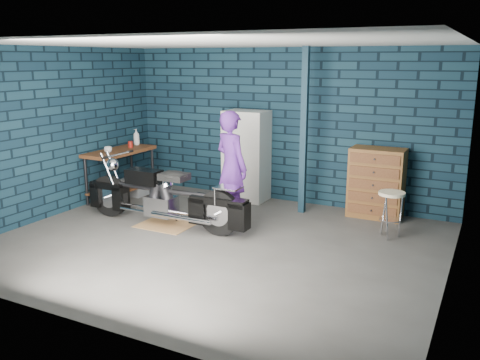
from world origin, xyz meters
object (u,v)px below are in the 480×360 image
object	(u,v)px
workbench	(121,174)
tool_chest	(376,183)
person	(231,167)
shop_stool	(390,215)
storage_bin	(133,187)
motorcycle	(164,192)
locker	(246,156)

from	to	relation	value
workbench	tool_chest	distance (m)	4.49
person	shop_stool	bearing A→B (deg)	-146.17
storage_bin	shop_stool	distance (m)	4.78
workbench	shop_stool	distance (m)	4.79
person	storage_bin	world-z (taller)	person
shop_stool	workbench	bearing A→B (deg)	-178.73
storage_bin	person	bearing A→B (deg)	-13.54
motorcycle	person	xyz separation A→B (m)	(0.82, 0.64, 0.34)
motorcycle	person	world-z (taller)	person
workbench	storage_bin	world-z (taller)	workbench
workbench	person	size ratio (longest dim) A/B	0.80
storage_bin	tool_chest	world-z (taller)	tool_chest
storage_bin	shop_stool	xyz separation A→B (m)	(4.77, -0.20, 0.19)
motorcycle	tool_chest	distance (m)	3.37
workbench	locker	distance (m)	2.31
motorcycle	shop_stool	world-z (taller)	motorcycle
workbench	tool_chest	bearing A→B (deg)	12.85
motorcycle	shop_stool	distance (m)	3.35
motorcycle	workbench	bearing A→B (deg)	150.41
person	storage_bin	xyz separation A→B (m)	(-2.40, 0.58, -0.73)
workbench	locker	xyz separation A→B (m)	(2.05, 1.00, 0.35)
person	storage_bin	size ratio (longest dim) A/B	3.67
workbench	person	bearing A→B (deg)	-6.41
storage_bin	locker	xyz separation A→B (m)	(2.03, 0.69, 0.66)
locker	shop_stool	xyz separation A→B (m)	(2.74, -0.89, -0.47)
person	locker	xyz separation A→B (m)	(-0.37, 1.27, -0.07)
storage_bin	tool_chest	distance (m)	4.43
storage_bin	tool_chest	size ratio (longest dim) A/B	0.42
person	locker	world-z (taller)	person
motorcycle	shop_stool	size ratio (longest dim) A/B	3.55
locker	tool_chest	size ratio (longest dim) A/B	1.43
storage_bin	locker	bearing A→B (deg)	18.80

